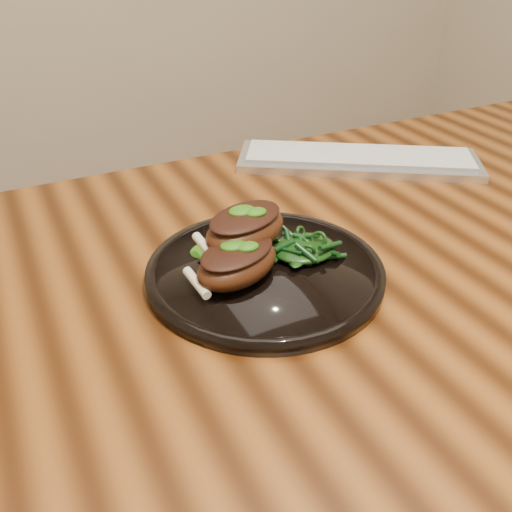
{
  "coord_description": "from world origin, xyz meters",
  "views": [
    {
      "loc": [
        -0.4,
        -0.54,
        1.15
      ],
      "look_at": [
        -0.14,
        -0.0,
        0.78
      ],
      "focal_mm": 40.0,
      "sensor_mm": 36.0,
      "label": 1
    }
  ],
  "objects_px": {
    "lamb_chop_front": "(237,262)",
    "greens_heap": "(304,244)",
    "keyboard": "(358,159)",
    "plate": "(265,272)",
    "desk": "(342,299)"
  },
  "relations": [
    {
      "from": "desk",
      "to": "lamb_chop_front",
      "type": "height_order",
      "value": "lamb_chop_front"
    },
    {
      "from": "plate",
      "to": "lamb_chop_front",
      "type": "xyz_separation_m",
      "value": [
        -0.04,
        -0.01,
        0.03
      ]
    },
    {
      "from": "keyboard",
      "to": "lamb_chop_front",
      "type": "bearing_deg",
      "value": -143.75
    },
    {
      "from": "desk",
      "to": "plate",
      "type": "bearing_deg",
      "value": -174.91
    },
    {
      "from": "plate",
      "to": "greens_heap",
      "type": "xyz_separation_m",
      "value": [
        0.06,
        0.01,
        0.02
      ]
    },
    {
      "from": "plate",
      "to": "lamb_chop_front",
      "type": "bearing_deg",
      "value": -166.14
    },
    {
      "from": "keyboard",
      "to": "greens_heap",
      "type": "bearing_deg",
      "value": -136.18
    },
    {
      "from": "plate",
      "to": "greens_heap",
      "type": "distance_m",
      "value": 0.06
    },
    {
      "from": "lamb_chop_front",
      "to": "greens_heap",
      "type": "xyz_separation_m",
      "value": [
        0.1,
        0.02,
        -0.01
      ]
    },
    {
      "from": "lamb_chop_front",
      "to": "greens_heap",
      "type": "height_order",
      "value": "lamb_chop_front"
    },
    {
      "from": "greens_heap",
      "to": "keyboard",
      "type": "distance_m",
      "value": 0.36
    },
    {
      "from": "desk",
      "to": "greens_heap",
      "type": "xyz_separation_m",
      "value": [
        -0.07,
        -0.01,
        0.11
      ]
    },
    {
      "from": "greens_heap",
      "to": "keyboard",
      "type": "height_order",
      "value": "greens_heap"
    },
    {
      "from": "keyboard",
      "to": "plate",
      "type": "bearing_deg",
      "value": -141.36
    },
    {
      "from": "plate",
      "to": "lamb_chop_front",
      "type": "distance_m",
      "value": 0.06
    }
  ]
}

